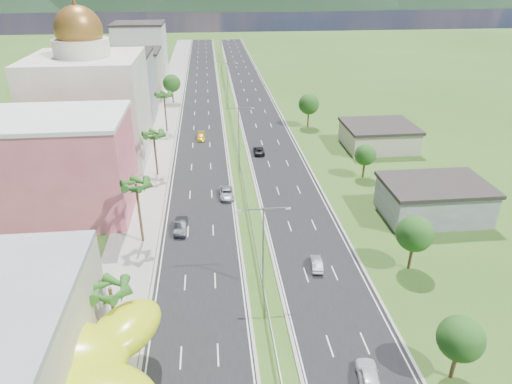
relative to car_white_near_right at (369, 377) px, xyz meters
name	(u,v)px	position (x,y,z in m)	size (l,w,h in m)	color
ground	(275,350)	(-8.01, 4.99, -0.88)	(500.00, 500.00, 0.00)	#2D5119
road_left	(202,107)	(-15.51, 94.99, -0.86)	(11.00, 260.00, 0.04)	black
road_right	(256,105)	(-0.51, 94.99, -0.86)	(11.00, 260.00, 0.04)	black
sidewalk_left	(167,108)	(-25.01, 94.99, -0.82)	(7.00, 260.00, 0.12)	gray
median_guardrail	(233,124)	(-8.01, 76.98, -0.26)	(0.10, 216.06, 0.76)	gray
streetlight_median_b	(263,240)	(-8.01, 14.99, 5.87)	(6.04, 0.25, 11.00)	gray
streetlight_median_c	(239,129)	(-8.01, 54.99, 5.87)	(6.04, 0.25, 11.00)	gray
streetlight_median_d	(227,78)	(-8.01, 99.99, 5.87)	(6.04, 0.25, 11.00)	gray
streetlight_median_e	(221,51)	(-8.01, 144.99, 5.87)	(6.04, 0.25, 11.00)	gray
lime_canopy	(46,361)	(-28.01, 0.98, 4.12)	(18.00, 15.00, 7.40)	#B8C913
pink_shophouse	(61,168)	(-36.01, 36.99, 6.62)	(20.00, 15.00, 15.00)	#CF5568
domed_building	(90,102)	(-36.01, 59.99, 10.48)	(20.00, 20.00, 28.70)	beige
midrise_grey	(119,89)	(-35.01, 84.99, 7.12)	(16.00, 15.00, 16.00)	gray
midrise_beige	(133,76)	(-35.01, 106.99, 5.62)	(16.00, 15.00, 13.00)	#B6AF96
midrise_white	(141,53)	(-35.01, 129.99, 8.12)	(16.00, 15.00, 18.00)	silver
shed_near	(433,201)	(19.99, 29.99, 1.62)	(15.00, 10.00, 5.00)	gray
shed_far	(378,137)	(21.99, 59.99, 1.32)	(14.00, 12.00, 4.40)	#B6AF96
palm_tree_b	(110,292)	(-23.51, 6.99, 6.19)	(3.60, 3.60, 8.10)	#47301C
palm_tree_c	(136,187)	(-23.51, 26.99, 7.62)	(3.60, 3.60, 9.60)	#47301C
palm_tree_d	(154,136)	(-23.51, 49.99, 6.67)	(3.60, 3.60, 8.60)	#47301C
palm_tree_e	(164,96)	(-23.51, 74.99, 7.43)	(3.60, 3.60, 9.40)	#47301C
leafy_tree_lfar	(172,83)	(-23.51, 99.99, 4.70)	(4.90, 4.90, 8.05)	#47301C
leafy_tree_ra	(461,339)	(7.99, -0.01, 3.90)	(4.20, 4.20, 6.90)	#47301C
leafy_tree_rb	(415,234)	(10.99, 16.99, 4.30)	(4.55, 4.55, 7.47)	#47301C
leafy_tree_rc	(365,155)	(13.99, 44.99, 3.50)	(3.85, 3.85, 6.33)	#47301C
leafy_tree_rd	(309,104)	(9.99, 74.99, 4.70)	(4.90, 4.90, 8.05)	#47301C
mountain_ridge	(271,6)	(51.99, 454.99, -0.88)	(860.00, 140.00, 90.00)	black
car_dark_left	(181,226)	(-18.31, 29.29, -0.03)	(1.70, 4.88, 1.61)	black
car_silver_mid_left	(227,193)	(-11.21, 39.54, -0.13)	(2.33, 5.06, 1.41)	#929699
car_yellow_far_left	(201,136)	(-15.55, 68.65, -0.19)	(1.80, 4.43, 1.29)	yellow
car_white_near_right	(369,377)	(0.00, 0.00, 0.00)	(1.97, 4.90, 1.67)	silver
car_silver_right	(316,263)	(-0.73, 18.36, -0.20)	(1.35, 3.88, 1.28)	#96989D
car_dark_far_right	(259,151)	(-3.68, 58.70, -0.20)	(2.11, 4.58, 1.27)	black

